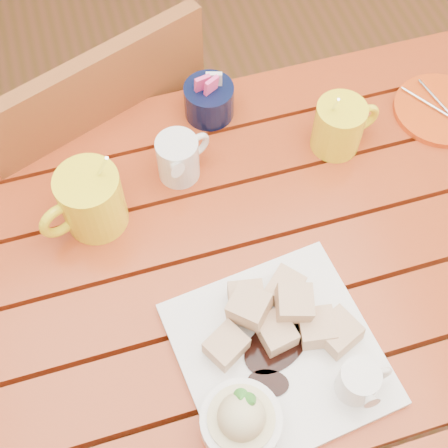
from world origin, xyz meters
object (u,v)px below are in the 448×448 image
object	(u,v)px
table	(229,311)
orange_saucer	(441,110)
coffee_mug_left	(90,201)
coffee_mug_right	(340,126)
dessert_plate	(273,366)
chair_far	(97,160)

from	to	relation	value
table	orange_saucer	world-z (taller)	orange_saucer
orange_saucer	table	bearing A→B (deg)	-154.99
coffee_mug_left	orange_saucer	size ratio (longest dim) A/B	1.00
coffee_mug_right	orange_saucer	xyz separation A→B (m)	(0.21, 0.01, -0.04)
dessert_plate	orange_saucer	world-z (taller)	dessert_plate
dessert_plate	orange_saucer	bearing A→B (deg)	39.35
coffee_mug_right	chair_far	bearing A→B (deg)	138.93
table	coffee_mug_left	distance (m)	0.29
table	chair_far	size ratio (longest dim) A/B	1.35
coffee_mug_left	orange_saucer	world-z (taller)	coffee_mug_left
table	coffee_mug_right	distance (m)	0.36
dessert_plate	orange_saucer	distance (m)	0.57
chair_far	coffee_mug_left	bearing A→B (deg)	65.94
table	dessert_plate	distance (m)	0.20
coffee_mug_right	chair_far	size ratio (longest dim) A/B	0.16
dessert_plate	chair_far	bearing A→B (deg)	105.45
table	coffee_mug_left	bearing A→B (deg)	135.53
dessert_plate	table	bearing A→B (deg)	96.72
table	dessert_plate	world-z (taller)	dessert_plate
coffee_mug_right	coffee_mug_left	bearing A→B (deg)	177.67
coffee_mug_right	orange_saucer	size ratio (longest dim) A/B	0.85
orange_saucer	coffee_mug_left	bearing A→B (deg)	-175.87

